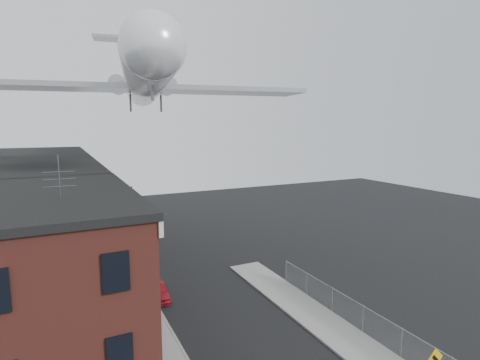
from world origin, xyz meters
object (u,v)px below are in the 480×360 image
Objects in this scene: utility_pole at (125,236)px; street_tree at (112,222)px; car_near at (158,290)px; airplane at (145,78)px; car_far at (141,236)px; car_mid at (143,250)px.

utility_pole is 1.73× the size of street_tree.
airplane is (0.79, 5.59, 16.73)m from car_near.
street_tree is 5.42m from car_far.
airplane is (2.46, -6.56, 13.91)m from street_tree.
car_mid is 0.93× the size of car_far.
airplane is at bearing -93.08° from car_mid.
airplane is (-0.20, -4.53, 16.69)m from car_mid.
street_tree is 15.58m from airplane.
car_near is at bearing -48.05° from utility_pole.
street_tree is at bearing 142.00° from car_mid.
street_tree is 1.18× the size of car_far.
car_far is at bearing 88.29° from car_near.
street_tree is (0.33, 9.92, -1.22)m from utility_pole.
utility_pole is 5.03m from car_near.
airplane is at bearing -69.44° from street_tree.
street_tree reaches higher than car_far.
car_far is 19.32m from airplane.
car_mid is at bearing -103.97° from car_far.
car_near is 10.16m from car_mid.
street_tree is 4.35m from car_mid.
airplane is (-1.01, -9.62, 16.72)m from car_far.
car_near is (2.00, -2.23, -4.04)m from utility_pole.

